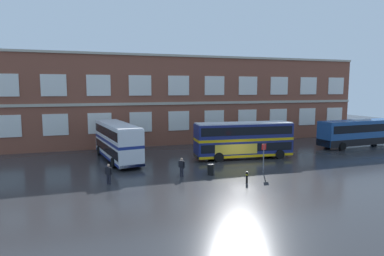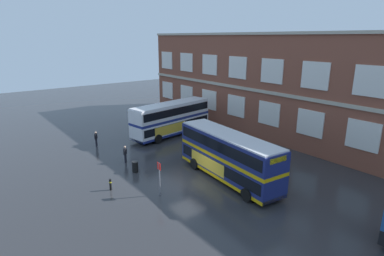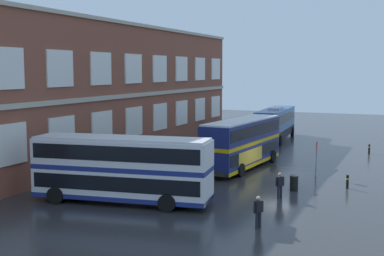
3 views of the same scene
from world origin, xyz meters
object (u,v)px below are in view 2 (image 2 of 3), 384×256
bus_stand_flag (159,176)px  safety_bollard_east (110,184)px  second_passenger (96,138)px  double_decker_near (171,118)px  double_decker_middle (228,156)px  waiting_passenger (125,153)px  station_litter_bin (135,166)px

bus_stand_flag → safety_bollard_east: bus_stand_flag is taller
second_passenger → safety_bollard_east: second_passenger is taller
safety_bollard_east → double_decker_near: bearing=127.4°
double_decker_middle → second_passenger: (-15.25, -5.78, -1.22)m
waiting_passenger → second_passenger: 6.42m
double_decker_near → double_decker_middle: 14.01m
safety_bollard_east → waiting_passenger: bearing=142.2°
bus_stand_flag → station_litter_bin: size_ratio=2.62×
station_litter_bin → bus_stand_flag: bearing=-6.3°
waiting_passenger → safety_bollard_east: size_ratio=1.79×
waiting_passenger → second_passenger: (-6.40, -0.44, 0.00)m
double_decker_near → double_decker_middle: (13.61, -3.36, 0.00)m
second_passenger → waiting_passenger: bearing=4.0°
second_passenger → safety_bollard_east: size_ratio=1.79×
station_litter_bin → waiting_passenger: bearing=172.8°
safety_bollard_east → second_passenger: bearing=164.1°
double_decker_near → waiting_passenger: size_ratio=6.62×
second_passenger → station_litter_bin: 9.06m
bus_stand_flag → safety_bollard_east: 4.29m
second_passenger → safety_bollard_east: 11.49m
waiting_passenger → bus_stand_flag: (7.78, -0.90, 0.70)m
double_decker_near → station_litter_bin: size_ratio=10.93×
second_passenger → station_litter_bin: (9.05, 0.11, -0.41)m
second_passenger → station_litter_bin: bearing=0.7°
second_passenger → double_decker_middle: bearing=20.8°
safety_bollard_east → bus_stand_flag: bearing=40.6°
double_decker_middle → bus_stand_flag: (-1.07, -6.24, -0.51)m
waiting_passenger → safety_bollard_east: 5.89m
bus_stand_flag → station_litter_bin: 5.28m
double_decker_near → station_litter_bin: 11.79m
waiting_passenger → safety_bollard_east: waiting_passenger is taller
second_passenger → bus_stand_flag: bus_stand_flag is taller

